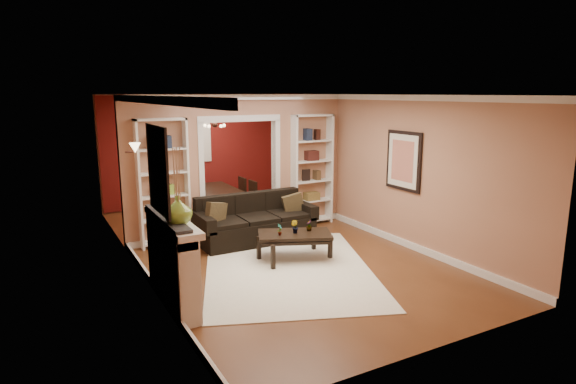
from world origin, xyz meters
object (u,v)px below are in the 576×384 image
sofa (256,219)px  dining_table (217,202)px  bookshelf_left (163,183)px  fireplace (174,261)px  bookshelf_right (312,170)px  coffee_table (295,246)px

sofa → dining_table: 2.24m
bookshelf_left → sofa: bearing=-20.6°
bookshelf_left → fireplace: size_ratio=1.35×
sofa → dining_table: size_ratio=1.30×
bookshelf_right → dining_table: bookshelf_right is taller
bookshelf_left → dining_table: size_ratio=1.35×
bookshelf_left → bookshelf_right: bearing=0.0°
fireplace → bookshelf_left: bearing=78.0°
bookshelf_right → coffee_table: bearing=-128.3°
bookshelf_left → dining_table: 2.46m
bookshelf_right → fireplace: size_ratio=1.35×
fireplace → sofa: bearing=43.2°
fireplace → coffee_table: bearing=18.4°
fireplace → dining_table: bearing=62.9°
sofa → coffee_table: 1.23m
sofa → coffee_table: size_ratio=1.86×
sofa → coffee_table: sofa is taller
dining_table → coffee_table: bearing=-178.6°
bookshelf_right → fireplace: 4.47m
coffee_table → fireplace: size_ratio=0.70×
coffee_table → bookshelf_right: 2.46m
sofa → dining_table: (0.07, 2.24, -0.13)m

